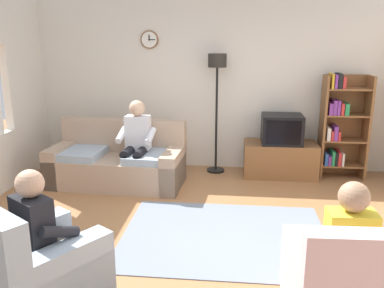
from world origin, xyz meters
The scene contains 13 objects.
ground_plane centered at (0.00, 0.00, 0.00)m, with size 12.00×12.00×0.00m, color #9E6B42.
back_wall_assembly centered at (0.00, 2.66, 1.35)m, with size 6.20×0.17×2.70m.
couch centered at (-1.33, 1.64, 0.31)m, with size 1.95×1.00×0.90m.
tv_stand centered at (1.07, 2.25, 0.26)m, with size 1.10×0.56×0.52m.
tv centered at (1.07, 2.23, 0.74)m, with size 0.60×0.49×0.44m.
bookshelf centered at (1.94, 2.32, 0.80)m, with size 0.68×0.36×1.58m.
floor_lamp centered at (0.07, 2.35, 1.45)m, with size 0.28×0.28×1.85m.
armchair_near_window centered at (-1.20, -1.10, 0.29)m, with size 1.16×1.18×0.90m.
armchair_near_bookshelf centered at (1.20, -1.11, 0.29)m, with size 0.83×0.91×0.90m.
area_rug centered at (0.28, 0.15, 0.01)m, with size 2.20×1.70×0.01m, color slate.
person_on_couch centered at (-1.01, 1.53, 0.70)m, with size 0.53×0.55×1.24m.
person_in_left_armchair centered at (-1.15, -1.02, 0.60)m, with size 0.61×0.64×1.12m.
person_in_right_armchair centered at (1.19, -1.02, 0.60)m, with size 0.52×0.55×1.12m.
Camera 1 is at (0.34, -3.86, 2.10)m, focal length 37.99 mm.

